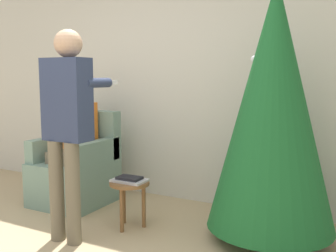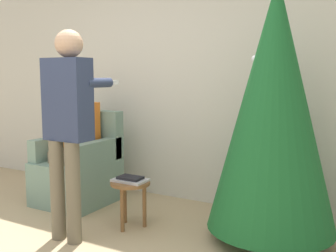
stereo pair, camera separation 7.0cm
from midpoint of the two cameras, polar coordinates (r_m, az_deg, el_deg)
name	(u,v)px [view 2 (the right image)]	position (r m, az deg, el deg)	size (l,w,h in m)	color
wall_back	(171,77)	(4.37, 0.91, 7.10)	(8.00, 0.06, 2.70)	beige
christmas_tree	(274,106)	(3.26, 15.69, 2.83)	(1.04, 1.04, 2.14)	brown
armchair	(79,170)	(4.39, -12.28, -6.29)	(0.71, 0.75, 0.98)	gray
person_seated	(77,138)	(4.30, -12.66, -1.65)	(0.36, 0.46, 1.28)	#6B604C
person_standing	(68,116)	(3.29, -13.73, 1.40)	(0.41, 0.57, 1.73)	#6B604C
side_stool	(130,189)	(3.59, -4.92, -9.16)	(0.36, 0.36, 0.43)	brown
laptop	(130,180)	(3.56, -4.94, -7.84)	(0.30, 0.21, 0.02)	silver
book	(130,178)	(3.56, -4.94, -7.50)	(0.22, 0.14, 0.02)	black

